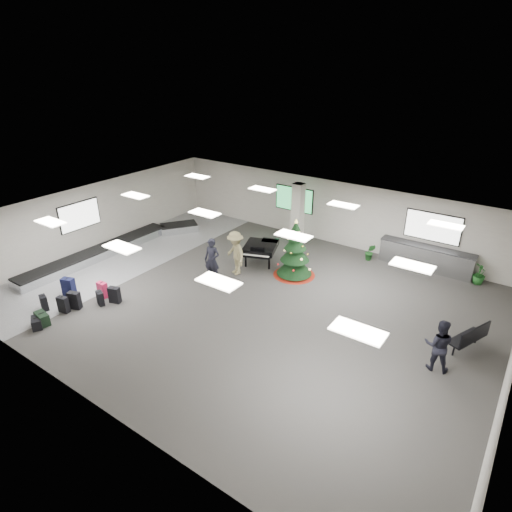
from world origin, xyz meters
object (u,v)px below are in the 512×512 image
Objects in this scene: baggage_carousel at (116,247)px; christmas_tree at (295,256)px; grand_piano at (260,248)px; traveler_b at (235,253)px; potted_plant_left at (370,252)px; service_counter at (426,257)px; potted_plant_right at (479,274)px; traveler_bench at (438,345)px; pink_suitcase at (103,290)px; traveler_a at (212,260)px; bench at (471,336)px.

baggage_carousel is 3.73× the size of christmas_tree.
grand_piano is 1.10× the size of traveler_b.
christmas_tree is 3.16× the size of potted_plant_left.
service_counter reaches higher than potted_plant_right.
christmas_tree is 1.52× the size of traveler_bench.
potted_plant_right is at bearing 36.41° from pink_suitcase.
traveler_a is 0.96× the size of traveler_b.
baggage_carousel is 4.41m from pink_suitcase.
pink_suitcase reaches higher than baggage_carousel.
christmas_tree reaches higher than baggage_carousel.
traveler_a is at bearing 50.89° from pink_suitcase.
pink_suitcase is at bearing 1.95° from traveler_bench.
baggage_carousel is 15.74m from bench.
service_counter reaches higher than baggage_carousel.
traveler_b reaches higher than potted_plant_left.
traveler_b reaches higher than baggage_carousel.
potted_plant_right is at bearing 29.06° from christmas_tree.
potted_plant_left is at bearing 73.53° from traveler_b.
bench is 0.81× the size of traveler_b.
pink_suitcase is 0.79× the size of potted_plant_left.
pink_suitcase is at bearing -134.62° from service_counter.
potted_plant_left is (-4.50, 6.18, -0.45)m from traveler_bench.
traveler_a is (-2.60, -2.39, 0.05)m from christmas_tree.
potted_plant_left is (2.13, 3.30, -0.48)m from christmas_tree.
baggage_carousel is at bearing -149.61° from potted_plant_left.
traveler_b reaches higher than grand_piano.
grand_piano reaches higher than baggage_carousel.
service_counter is 2.36× the size of traveler_bench.
service_counter is at bearing 27.67° from baggage_carousel.
christmas_tree is 2.55m from traveler_b.
bench reaches higher than baggage_carousel.
service_counter is at bearing 141.07° from bench.
traveler_bench is at bearing -90.72° from potted_plant_right.
christmas_tree is 7.23m from traveler_bench.
service_counter is 1.89× the size of grand_piano.
traveler_bench is (8.80, -1.53, -0.12)m from traveler_b.
christmas_tree reaches higher than grand_piano.
grand_piano reaches higher than potted_plant_left.
potted_plant_left reaches higher than pink_suitcase.
christmas_tree is 3.53m from traveler_a.
service_counter is at bearing 176.16° from potted_plant_right.
potted_plant_left is at bearing 38.36° from traveler_a.
grand_piano is 1.35× the size of bench.
christmas_tree is at bearing -122.85° from potted_plant_left.
pink_suitcase is 7.00m from grand_piano.
pink_suitcase is at bearing -139.69° from grand_piano.
christmas_tree is at bearing -139.07° from service_counter.
traveler_a reaches higher than potted_plant_left.
traveler_a is at bearing -129.73° from potted_plant_left.
potted_plant_left is (4.05, 3.13, -0.31)m from grand_piano.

